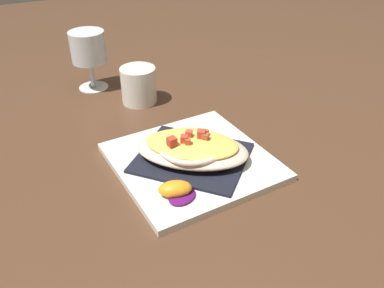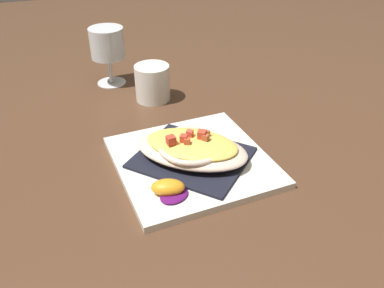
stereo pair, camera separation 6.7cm
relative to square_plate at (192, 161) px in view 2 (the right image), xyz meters
name	(u,v)px [view 2 (the right image)]	position (x,y,z in m)	size (l,w,h in m)	color
ground_plane	(192,164)	(0.00, 0.00, -0.01)	(2.60, 2.60, 0.00)	#533623
square_plate	(192,161)	(0.00, 0.00, 0.00)	(0.25, 0.25, 0.01)	white
folded_napkin	(192,157)	(0.00, 0.00, 0.01)	(0.18, 0.15, 0.00)	black
gratin_dish	(192,147)	(0.00, 0.00, 0.03)	(0.21, 0.22, 0.05)	beige
orange_garnish	(169,189)	(-0.08, 0.06, 0.02)	(0.06, 0.06, 0.02)	#59125F
coffee_mug	(154,84)	(0.27, 0.00, 0.03)	(0.11, 0.08, 0.08)	white
stemmed_glass	(107,46)	(0.38, 0.07, 0.09)	(0.08, 0.08, 0.14)	white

